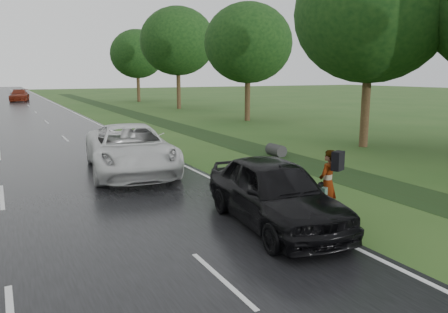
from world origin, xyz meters
TOP-DOWN VIEW (x-y plane):
  - edge_stripe_east at (6.75, 45.00)m, footprint 0.12×180.00m
  - drainage_ditch at (11.50, 18.71)m, footprint 2.20×120.00m
  - tree_east_b at (17.00, 10.00)m, footprint 7.60×7.60m
  - tree_east_c at (18.20, 24.00)m, footprint 7.00×7.00m
  - tree_east_d at (17.80, 38.00)m, footprint 8.00×8.00m
  - tree_east_f at (17.50, 52.00)m, footprint 7.20×7.20m
  - pedestrian at (7.75, 2.08)m, footprint 0.95×0.74m
  - white_pickup at (4.50, 9.57)m, footprint 3.79×6.82m
  - dark_sedan at (6.00, 2.00)m, footprint 2.53×5.18m
  - far_car_red at (3.05, 59.96)m, footprint 3.01×5.81m

SIDE VIEW (x-z plane):
  - drainage_ditch at x=11.50m, z-range -0.24..0.32m
  - edge_stripe_east at x=6.75m, z-range 0.04..0.05m
  - far_car_red at x=3.05m, z-range 0.04..1.65m
  - dark_sedan at x=6.00m, z-range 0.04..1.74m
  - pedestrian at x=7.75m, z-range 0.03..1.82m
  - white_pickup at x=4.50m, z-range 0.04..1.84m
  - tree_east_c at x=18.20m, z-range 1.49..10.78m
  - tree_east_f at x=17.50m, z-range 1.56..11.18m
  - tree_east_b at x=17.00m, z-range 1.63..11.74m
  - tree_east_d at x=17.80m, z-range 1.77..12.53m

